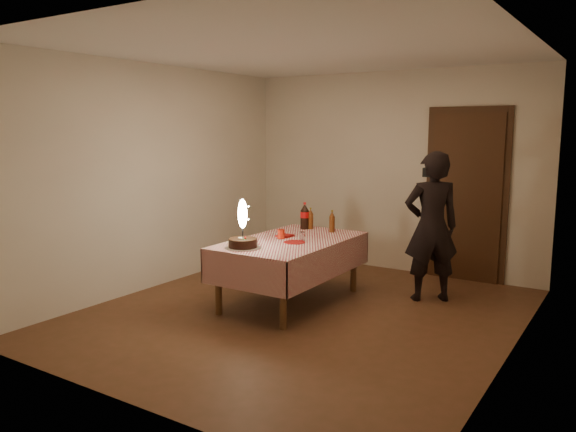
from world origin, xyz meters
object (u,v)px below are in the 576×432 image
object	(u,v)px
birthday_cake	(243,236)
amber_bottle_right	(332,222)
red_cup	(281,234)
dining_table	(291,248)
photographer	(431,227)
red_plate	(295,242)
cola_bottle	(305,216)
amber_bottle_left	(311,219)
clear_cup	(302,236)

from	to	relation	value
birthday_cake	amber_bottle_right	world-z (taller)	birthday_cake
amber_bottle_right	red_cup	bearing A→B (deg)	-113.22
dining_table	photographer	distance (m)	1.54
red_plate	cola_bottle	xyz separation A→B (m)	(-0.33, 0.75, 0.15)
red_plate	birthday_cake	bearing A→B (deg)	-120.89
red_plate	amber_bottle_right	size ratio (longest dim) A/B	0.86
cola_bottle	red_cup	bearing A→B (deg)	-81.77
red_cup	amber_bottle_right	xyz separation A→B (m)	(0.27, 0.64, 0.07)
dining_table	amber_bottle_left	distance (m)	0.73
red_cup	amber_bottle_left	size ratio (longest dim) A/B	0.39
amber_bottle_left	red_cup	bearing A→B (deg)	-87.09
red_plate	cola_bottle	bearing A→B (deg)	113.68
cola_bottle	amber_bottle_left	distance (m)	0.08
dining_table	cola_bottle	world-z (taller)	cola_bottle
birthday_cake	cola_bottle	bearing A→B (deg)	91.42
clear_cup	photographer	world-z (taller)	photographer
clear_cup	photographer	size ratio (longest dim) A/B	0.06
amber_bottle_left	amber_bottle_right	distance (m)	0.31
dining_table	red_cup	distance (m)	0.19
birthday_cake	cola_bottle	world-z (taller)	birthday_cake
red_plate	amber_bottle_left	xyz separation A→B (m)	(-0.27, 0.78, 0.11)
amber_bottle_left	photographer	bearing A→B (deg)	8.53
birthday_cake	photographer	distance (m)	2.05
birthday_cake	photographer	world-z (taller)	photographer
red_cup	cola_bottle	xyz separation A→B (m)	(-0.09, 0.65, 0.10)
dining_table	clear_cup	world-z (taller)	clear_cup
birthday_cake	red_cup	distance (m)	0.60
photographer	amber_bottle_left	bearing A→B (deg)	-171.47
dining_table	red_plate	size ratio (longest dim) A/B	7.82
amber_bottle_left	clear_cup	bearing A→B (deg)	-66.87
cola_bottle	photographer	size ratio (longest dim) A/B	0.20
clear_cup	birthday_cake	bearing A→B (deg)	-115.24
clear_cup	cola_bottle	xyz separation A→B (m)	(-0.33, 0.60, 0.11)
cola_bottle	amber_bottle_right	xyz separation A→B (m)	(0.37, -0.01, -0.03)
clear_cup	amber_bottle_right	world-z (taller)	amber_bottle_right
photographer	clear_cup	bearing A→B (deg)	-142.72
dining_table	photographer	xyz separation A→B (m)	(1.24, 0.89, 0.22)
amber_bottle_right	photographer	bearing A→B (deg)	13.10
birthday_cake	red_plate	xyz separation A→B (m)	(0.30, 0.50, -0.11)
red_plate	red_cup	size ratio (longest dim) A/B	2.20
amber_bottle_left	red_plate	bearing A→B (deg)	-71.04
red_cup	amber_bottle_right	distance (m)	0.70
amber_bottle_right	amber_bottle_left	bearing A→B (deg)	172.16
birthday_cake	clear_cup	world-z (taller)	birthday_cake
amber_bottle_left	amber_bottle_right	xyz separation A→B (m)	(0.31, -0.04, 0.00)
birthday_cake	amber_bottle_right	distance (m)	1.28
red_cup	amber_bottle_right	size ratio (longest dim) A/B	0.39
photographer	dining_table	bearing A→B (deg)	-144.33
birthday_cake	clear_cup	bearing A→B (deg)	64.76
birthday_cake	red_plate	size ratio (longest dim) A/B	2.21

